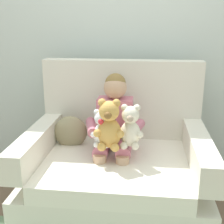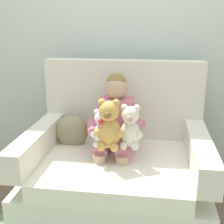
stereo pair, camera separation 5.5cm
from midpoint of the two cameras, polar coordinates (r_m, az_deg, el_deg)
The scene contains 8 objects.
ground_plane at distance 2.43m, azimuth 1.51°, elevation -17.57°, with size 8.00×8.00×0.00m, color brown.
back_wall at distance 2.72m, azimuth 3.58°, elevation 15.22°, with size 6.00×0.10×2.60m, color silver.
armchair at distance 2.32m, azimuth 1.74°, elevation -10.24°, with size 1.29×1.00×1.07m.
seated_child at distance 2.22m, azimuth 1.23°, elevation -2.41°, with size 0.45×0.39×0.82m.
plush_cream at distance 2.05m, azimuth 4.22°, elevation -2.97°, with size 0.18×0.15×0.31m.
plush_white at distance 2.08m, azimuth -1.14°, elevation -3.23°, with size 0.16×0.13×0.26m.
plush_honey at distance 2.02m, azimuth 0.21°, elevation -2.62°, with size 0.21×0.17×0.35m.
throw_pillow at distance 2.42m, azimuth -6.95°, elevation -3.70°, with size 0.26×0.12×0.26m, color #998C66.
Camera 2 is at (0.26, -1.99, 1.37)m, focal length 48.39 mm.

